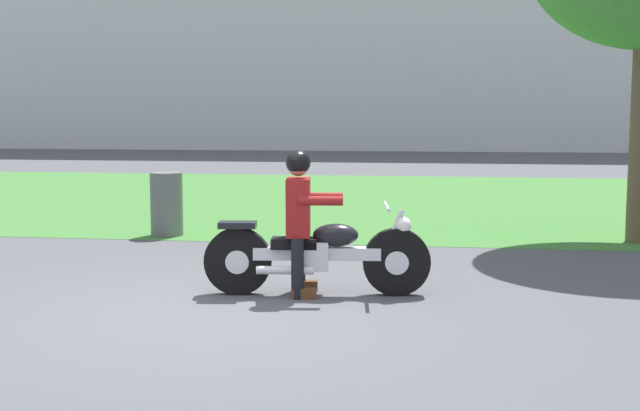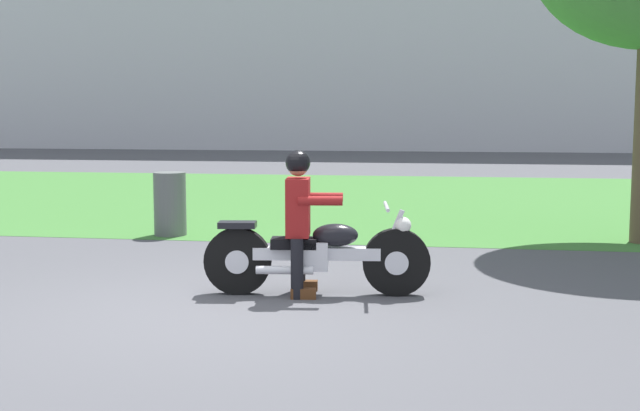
# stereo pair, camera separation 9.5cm
# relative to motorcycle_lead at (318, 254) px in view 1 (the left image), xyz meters

# --- Properties ---
(ground) EXTENTS (120.00, 120.00, 0.00)m
(ground) POSITION_rel_motorcycle_lead_xyz_m (-0.80, -0.90, -0.40)
(ground) COLOR #4C4C51
(grass_verge) EXTENTS (60.00, 12.00, 0.01)m
(grass_verge) POSITION_rel_motorcycle_lead_xyz_m (-0.80, 9.03, -0.39)
(grass_verge) COLOR #3D7533
(grass_verge) RESTS_ON ground
(stadium_facade) EXTENTS (52.96, 8.00, 14.49)m
(stadium_facade) POSITION_rel_motorcycle_lead_xyz_m (0.71, 33.63, 6.85)
(stadium_facade) COLOR silver
(stadium_facade) RESTS_ON ground
(motorcycle_lead) EXTENTS (2.19, 0.66, 0.88)m
(motorcycle_lead) POSITION_rel_motorcycle_lead_xyz_m (0.00, 0.00, 0.00)
(motorcycle_lead) COLOR black
(motorcycle_lead) RESTS_ON ground
(rider_lead) EXTENTS (0.58, 0.50, 1.41)m
(rider_lead) POSITION_rel_motorcycle_lead_xyz_m (-0.17, -0.02, 0.42)
(rider_lead) COLOR black
(rider_lead) RESTS_ON ground
(trash_can) EXTENTS (0.46, 0.46, 0.91)m
(trash_can) POSITION_rel_motorcycle_lead_xyz_m (-2.71, 3.49, 0.06)
(trash_can) COLOR #595E5B
(trash_can) RESTS_ON ground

